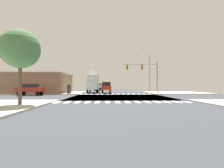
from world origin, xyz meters
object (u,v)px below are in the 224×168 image
sidewalk_tree (20,49)px  suv_farside_1 (97,86)px  sedan_nearside_1 (30,89)px  pickup_leading_2 (106,87)px  street_lamp (149,70)px  bank_building (41,83)px  traffic_signal_mast (144,70)px  box_truck_trailing_1 (93,81)px  pickup_queued_1 (99,86)px

sidewalk_tree → suv_farside_1: (3.88, 39.31, -3.24)m
sidewalk_tree → suv_farside_1: bearing=84.4°
sedan_nearside_1 → pickup_leading_2: bearing=121.0°
street_lamp → bank_building: street_lamp is taller
traffic_signal_mast → pickup_leading_2: size_ratio=1.31×
bank_building → box_truck_trailing_1: size_ratio=1.82×
sedan_nearside_1 → pickup_queued_1: 35.15m
traffic_signal_mast → pickup_queued_1: size_ratio=1.31×
bank_building → pickup_queued_1: bearing=65.8°
suv_farside_1 → pickup_leading_2: pickup_leading_2 is taller
sidewalk_tree → sedan_nearside_1: 15.25m
pickup_leading_2 → sidewalk_tree: bearing=72.0°
traffic_signal_mast → box_truck_trailing_1: (-10.18, 5.95, -1.99)m
bank_building → box_truck_trailing_1: (11.25, 1.20, 0.47)m
street_lamp → pickup_leading_2: 11.38m
sidewalk_tree → sedan_nearside_1: sidewalk_tree is taller
traffic_signal_mast → pickup_queued_1: bearing=108.8°
sidewalk_tree → pickup_leading_2: bearing=72.0°
traffic_signal_mast → street_lamp: 7.82m
sedan_nearside_1 → pickup_leading_2: pickup_leading_2 is taller
traffic_signal_mast → box_truck_trailing_1: 11.96m
traffic_signal_mast → pickup_queued_1: 31.70m
traffic_signal_mast → sidewalk_tree: bearing=-128.3°
sidewalk_tree → suv_farside_1: 39.63m
sidewalk_tree → pickup_queued_1: bearing=85.3°
pickup_queued_1 → pickup_leading_2: bearing=96.5°
street_lamp → pickup_queued_1: bearing=119.9°
traffic_signal_mast → sedan_nearside_1: 20.29m
bank_building → sidewalk_tree: (7.37, -22.54, 2.54)m
sidewalk_tree → pickup_leading_2: sidewalk_tree is taller
bank_building → pickup_queued_1: bank_building is taller
sidewalk_tree → pickup_queued_1: 47.90m
bank_building → pickup_leading_2: size_ratio=2.57×
bank_building → pickup_leading_2: 14.33m
street_lamp → sidewalk_tree: (-16.87, -25.06, -0.55)m
street_lamp → sidewalk_tree: size_ratio=1.40×
sedan_nearside_1 → pickup_queued_1: pickup_queued_1 is taller
bank_building → box_truck_trailing_1: 11.32m
traffic_signal_mast → street_lamp: size_ratio=0.76×
pickup_leading_2 → box_truck_trailing_1: (-3.00, 2.50, 1.27)m
pickup_queued_1 → box_truck_trailing_1: 23.93m
pickup_queued_1 → street_lamp: bearing=119.9°
sedan_nearside_1 → pickup_queued_1: bearing=164.5°
sedan_nearside_1 → box_truck_trailing_1: size_ratio=0.60×
bank_building → sedan_nearside_1: bank_building is taller
traffic_signal_mast → street_lamp: street_lamp is taller
sidewalk_tree → traffic_signal_mast: bearing=51.7°
suv_farside_1 → traffic_signal_mast: bearing=115.3°
traffic_signal_mast → suv_farside_1: bearing=115.3°
street_lamp → pickup_queued_1: 26.33m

